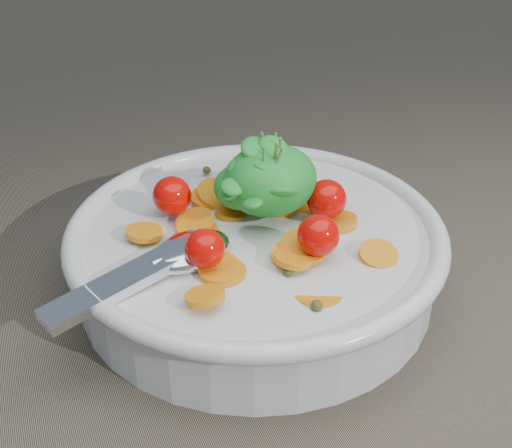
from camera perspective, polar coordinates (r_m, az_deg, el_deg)
name	(u,v)px	position (r m, az deg, el deg)	size (l,w,h in m)	color
ground	(254,308)	(0.51, -0.22, -7.46)	(6.00, 6.00, 0.00)	#6F634F
bowl	(256,249)	(0.51, -0.02, -2.25)	(0.32, 0.30, 0.13)	silver
napkin	(216,201)	(0.65, -3.53, 2.06)	(0.15, 0.13, 0.01)	white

